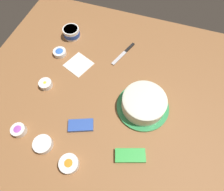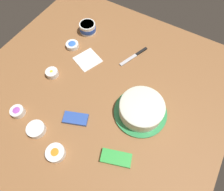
{
  "view_description": "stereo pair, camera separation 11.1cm",
  "coord_description": "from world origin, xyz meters",
  "px_view_note": "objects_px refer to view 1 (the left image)",
  "views": [
    {
      "loc": [
        -0.27,
        0.51,
        1.01
      ],
      "look_at": [
        -0.1,
        0.0,
        0.04
      ],
      "focal_mm": 30.58,
      "sensor_mm": 36.0,
      "label": 1
    },
    {
      "loc": [
        -0.37,
        0.46,
        1.01
      ],
      "look_at": [
        -0.1,
        0.0,
        0.04
      ],
      "focal_mm": 30.58,
      "sensor_mm": 36.0,
      "label": 2
    }
  ],
  "objects_px": {
    "sprinkle_bowl_orange": "(69,164)",
    "sprinkle_bowl_blue": "(60,52)",
    "sprinkle_bowl_yellow": "(46,84)",
    "sprinkle_bowl_pink": "(43,144)",
    "paper_napkin": "(79,64)",
    "frosting_tub": "(71,32)",
    "spreading_knife": "(125,52)",
    "candy_box_lower": "(130,156)",
    "candy_box_upper": "(81,125)",
    "frosted_cake": "(144,104)",
    "sprinkle_bowl_rainbow": "(19,130)"
  },
  "relations": [
    {
      "from": "sprinkle_bowl_pink",
      "to": "sprinkle_bowl_rainbow",
      "type": "xyz_separation_m",
      "value": [
        0.16,
        -0.03,
        0.0
      ]
    },
    {
      "from": "frosted_cake",
      "to": "candy_box_upper",
      "type": "relative_size",
      "value": 2.22
    },
    {
      "from": "sprinkle_bowl_pink",
      "to": "paper_napkin",
      "type": "height_order",
      "value": "sprinkle_bowl_pink"
    },
    {
      "from": "candy_box_upper",
      "to": "frosting_tub",
      "type": "bearing_deg",
      "value": -83.26
    },
    {
      "from": "sprinkle_bowl_blue",
      "to": "candy_box_lower",
      "type": "xyz_separation_m",
      "value": [
        -0.64,
        0.5,
        -0.01
      ]
    },
    {
      "from": "frosted_cake",
      "to": "candy_box_lower",
      "type": "bearing_deg",
      "value": 91.57
    },
    {
      "from": "spreading_knife",
      "to": "sprinkle_bowl_blue",
      "type": "relative_size",
      "value": 2.62
    },
    {
      "from": "sprinkle_bowl_pink",
      "to": "sprinkle_bowl_blue",
      "type": "height_order",
      "value": "sprinkle_bowl_pink"
    },
    {
      "from": "frosting_tub",
      "to": "sprinkle_bowl_rainbow",
      "type": "bearing_deg",
      "value": 91.83
    },
    {
      "from": "frosted_cake",
      "to": "sprinkle_bowl_pink",
      "type": "xyz_separation_m",
      "value": [
        0.44,
        0.38,
        -0.03
      ]
    },
    {
      "from": "frosted_cake",
      "to": "sprinkle_bowl_rainbow",
      "type": "distance_m",
      "value": 0.7
    },
    {
      "from": "frosting_tub",
      "to": "paper_napkin",
      "type": "bearing_deg",
      "value": 123.26
    },
    {
      "from": "sprinkle_bowl_blue",
      "to": "sprinkle_bowl_yellow",
      "type": "bearing_deg",
      "value": 96.89
    },
    {
      "from": "sprinkle_bowl_yellow",
      "to": "paper_napkin",
      "type": "xyz_separation_m",
      "value": [
        -0.12,
        -0.21,
        -0.02
      ]
    },
    {
      "from": "frosting_tub",
      "to": "sprinkle_bowl_orange",
      "type": "distance_m",
      "value": 0.89
    },
    {
      "from": "sprinkle_bowl_pink",
      "to": "sprinkle_bowl_blue",
      "type": "bearing_deg",
      "value": -71.85
    },
    {
      "from": "sprinkle_bowl_pink",
      "to": "sprinkle_bowl_orange",
      "type": "height_order",
      "value": "sprinkle_bowl_orange"
    },
    {
      "from": "frosting_tub",
      "to": "sprinkle_bowl_blue",
      "type": "distance_m",
      "value": 0.18
    },
    {
      "from": "paper_napkin",
      "to": "sprinkle_bowl_yellow",
      "type": "bearing_deg",
      "value": 59.85
    },
    {
      "from": "sprinkle_bowl_pink",
      "to": "candy_box_upper",
      "type": "bearing_deg",
      "value": -131.93
    },
    {
      "from": "frosted_cake",
      "to": "paper_napkin",
      "type": "height_order",
      "value": "frosted_cake"
    },
    {
      "from": "spreading_knife",
      "to": "sprinkle_bowl_pink",
      "type": "distance_m",
      "value": 0.78
    },
    {
      "from": "sprinkle_bowl_pink",
      "to": "sprinkle_bowl_yellow",
      "type": "xyz_separation_m",
      "value": [
        0.16,
        -0.34,
        -0.0
      ]
    },
    {
      "from": "sprinkle_bowl_orange",
      "to": "sprinkle_bowl_yellow",
      "type": "relative_size",
      "value": 1.24
    },
    {
      "from": "frosted_cake",
      "to": "sprinkle_bowl_orange",
      "type": "distance_m",
      "value": 0.5
    },
    {
      "from": "sprinkle_bowl_yellow",
      "to": "sprinkle_bowl_blue",
      "type": "bearing_deg",
      "value": -83.11
    },
    {
      "from": "spreading_knife",
      "to": "sprinkle_bowl_rainbow",
      "type": "distance_m",
      "value": 0.82
    },
    {
      "from": "frosted_cake",
      "to": "frosting_tub",
      "type": "xyz_separation_m",
      "value": [
        0.62,
        -0.39,
        -0.01
      ]
    },
    {
      "from": "spreading_knife",
      "to": "sprinkle_bowl_blue",
      "type": "distance_m",
      "value": 0.45
    },
    {
      "from": "candy_box_lower",
      "to": "sprinkle_bowl_rainbow",
      "type": "bearing_deg",
      "value": -12.53
    },
    {
      "from": "frosted_cake",
      "to": "sprinkle_bowl_rainbow",
      "type": "bearing_deg",
      "value": 30.44
    },
    {
      "from": "frosting_tub",
      "to": "sprinkle_bowl_yellow",
      "type": "bearing_deg",
      "value": 92.77
    },
    {
      "from": "frosting_tub",
      "to": "sprinkle_bowl_orange",
      "type": "bearing_deg",
      "value": 113.46
    },
    {
      "from": "frosting_tub",
      "to": "sprinkle_bowl_rainbow",
      "type": "height_order",
      "value": "frosting_tub"
    },
    {
      "from": "paper_napkin",
      "to": "frosted_cake",
      "type": "bearing_deg",
      "value": 160.31
    },
    {
      "from": "frosting_tub",
      "to": "sprinkle_bowl_blue",
      "type": "relative_size",
      "value": 1.35
    },
    {
      "from": "spreading_knife",
      "to": "candy_box_lower",
      "type": "bearing_deg",
      "value": 108.69
    },
    {
      "from": "sprinkle_bowl_orange",
      "to": "sprinkle_bowl_blue",
      "type": "relative_size",
      "value": 1.12
    },
    {
      "from": "sprinkle_bowl_yellow",
      "to": "sprinkle_bowl_blue",
      "type": "xyz_separation_m",
      "value": [
        0.03,
        -0.26,
        -0.0
      ]
    },
    {
      "from": "frosted_cake",
      "to": "paper_napkin",
      "type": "bearing_deg",
      "value": -19.69
    },
    {
      "from": "sprinkle_bowl_rainbow",
      "to": "paper_napkin",
      "type": "bearing_deg",
      "value": -103.12
    },
    {
      "from": "frosting_tub",
      "to": "candy_box_lower",
      "type": "bearing_deg",
      "value": 132.85
    },
    {
      "from": "sprinkle_bowl_orange",
      "to": "candy_box_lower",
      "type": "height_order",
      "value": "sprinkle_bowl_orange"
    },
    {
      "from": "sprinkle_bowl_yellow",
      "to": "candy_box_lower",
      "type": "xyz_separation_m",
      "value": [
        -0.61,
        0.24,
        -0.01
      ]
    },
    {
      "from": "sprinkle_bowl_orange",
      "to": "sprinkle_bowl_blue",
      "type": "height_order",
      "value": "sprinkle_bowl_orange"
    },
    {
      "from": "sprinkle_bowl_yellow",
      "to": "sprinkle_bowl_blue",
      "type": "distance_m",
      "value": 0.26
    },
    {
      "from": "sprinkle_bowl_orange",
      "to": "sprinkle_bowl_rainbow",
      "type": "distance_m",
      "value": 0.34
    },
    {
      "from": "candy_box_lower",
      "to": "candy_box_upper",
      "type": "height_order",
      "value": "candy_box_lower"
    },
    {
      "from": "sprinkle_bowl_blue",
      "to": "candy_box_lower",
      "type": "distance_m",
      "value": 0.82
    },
    {
      "from": "frosting_tub",
      "to": "sprinkle_bowl_yellow",
      "type": "relative_size",
      "value": 1.49
    }
  ]
}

